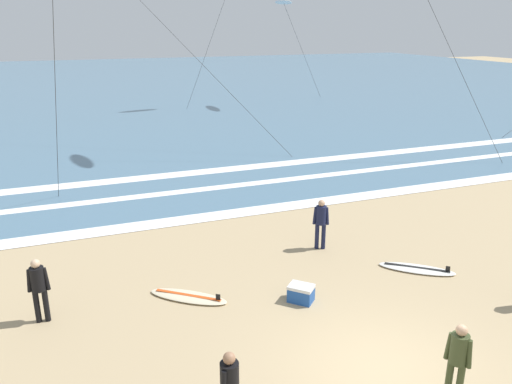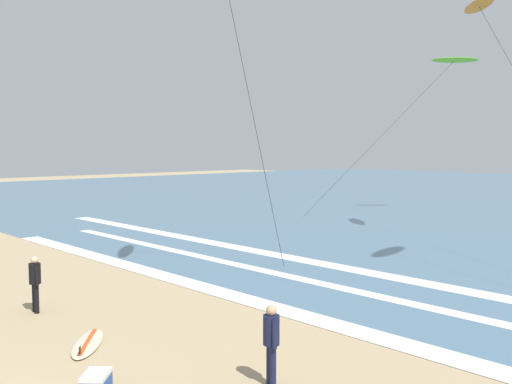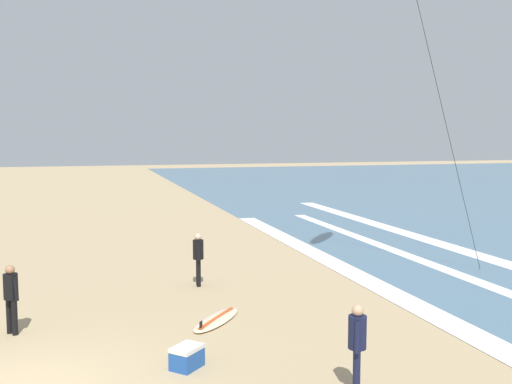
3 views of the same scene
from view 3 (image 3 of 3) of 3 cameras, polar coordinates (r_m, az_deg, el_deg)
The scene contains 5 objects.
surfer_background_far at distance 17.50m, azimuth -5.72°, elevation -6.15°, with size 0.51×0.32×1.60m.
surfer_left_near at distance 10.50m, azimuth 9.95°, elevation -14.24°, with size 0.49×0.32×1.60m.
surfer_mid_group at distance 14.38m, azimuth -23.01°, elevation -9.15°, with size 0.44×0.40×1.60m.
surfboard_foreground_flat at distance 14.42m, azimuth -3.91°, elevation -12.43°, with size 2.02×1.78×0.25m.
cooler_box at distance 11.74m, azimuth -6.83°, elevation -15.85°, with size 0.75×0.75×0.44m.
Camera 3 is at (10.42, 1.37, 4.50)m, focal length 40.56 mm.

